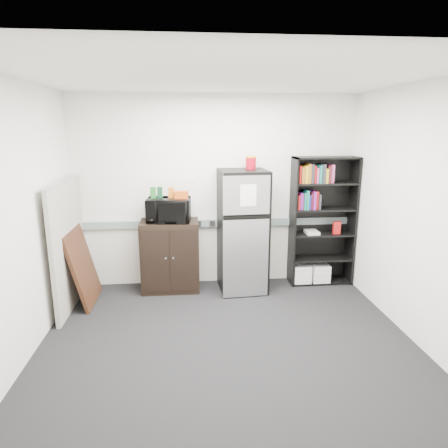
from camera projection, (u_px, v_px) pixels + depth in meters
name	position (u px, v px, depth m)	size (l,w,h in m)	color
floor	(227.00, 341.00, 4.31)	(4.00, 4.00, 0.00)	black
wall_back	(215.00, 192.00, 5.69)	(4.00, 0.02, 2.70)	white
wall_right	(418.00, 215.00, 4.17)	(0.02, 3.50, 2.70)	white
wall_left	(20.00, 224.00, 3.81)	(0.02, 3.50, 2.70)	white
ceiling	(228.00, 77.00, 3.67)	(4.00, 3.50, 0.02)	white
electrical_raceway	(216.00, 223.00, 5.76)	(3.92, 0.05, 0.10)	gray
wall_note	(190.00, 178.00, 5.60)	(0.14, 0.00, 0.10)	white
bookshelf	(321.00, 218.00, 5.73)	(0.90, 0.34, 1.85)	black
cubicle_partition	(68.00, 245.00, 5.00)	(0.06, 1.30, 1.62)	gray
cabinet	(170.00, 256.00, 5.59)	(0.79, 0.53, 0.99)	black
microwave	(169.00, 210.00, 5.42)	(0.58, 0.39, 0.32)	black
snack_box_a	(153.00, 193.00, 5.38)	(0.07, 0.05, 0.15)	#1A5B1D
snack_box_b	(160.00, 193.00, 5.39)	(0.07, 0.05, 0.15)	#0B331B
snack_box_c	(171.00, 193.00, 5.40)	(0.07, 0.05, 0.14)	#CF6513
snack_bag	(181.00, 195.00, 5.37)	(0.18, 0.10, 0.10)	#BA4A12
refrigerator	(243.00, 231.00, 5.52)	(0.68, 0.70, 1.69)	black
coffee_can	(251.00, 162.00, 5.43)	(0.14, 0.14, 0.19)	#A20716
framed_poster	(83.00, 266.00, 5.17)	(0.28, 0.78, 0.98)	black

